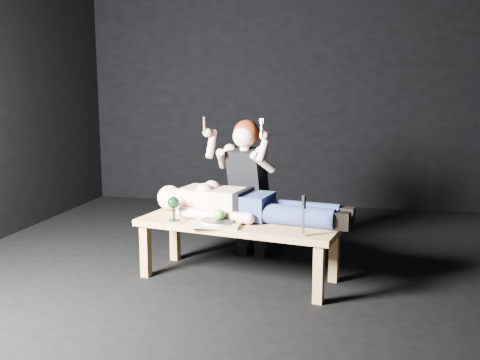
{
  "coord_description": "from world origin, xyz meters",
  "views": [
    {
      "loc": [
        0.77,
        -4.02,
        1.41
      ],
      "look_at": [
        -0.04,
        -0.19,
        0.75
      ],
      "focal_mm": 40.05,
      "sensor_mm": 36.0,
      "label": 1
    }
  ],
  "objects_px": {
    "serving_tray": "(217,224)",
    "lying_man": "(250,202)",
    "table": "(239,250)",
    "carving_knife": "(304,216)",
    "goblet": "(174,209)",
    "kneeling_woman": "(252,187)"
  },
  "relations": [
    {
      "from": "serving_tray",
      "to": "carving_knife",
      "type": "xyz_separation_m",
      "value": [
        0.64,
        -0.16,
        0.13
      ]
    },
    {
      "from": "carving_knife",
      "to": "kneeling_woman",
      "type": "bearing_deg",
      "value": 130.8
    },
    {
      "from": "lying_man",
      "to": "goblet",
      "type": "relative_size",
      "value": 7.98
    },
    {
      "from": "serving_tray",
      "to": "lying_man",
      "type": "bearing_deg",
      "value": 52.94
    },
    {
      "from": "goblet",
      "to": "carving_knife",
      "type": "xyz_separation_m",
      "value": [
        0.98,
        -0.22,
        0.05
      ]
    },
    {
      "from": "table",
      "to": "goblet",
      "type": "height_order",
      "value": "goblet"
    },
    {
      "from": "goblet",
      "to": "lying_man",
      "type": "bearing_deg",
      "value": 19.39
    },
    {
      "from": "lying_man",
      "to": "serving_tray",
      "type": "height_order",
      "value": "lying_man"
    },
    {
      "from": "lying_man",
      "to": "serving_tray",
      "type": "xyz_separation_m",
      "value": [
        -0.19,
        -0.25,
        -0.12
      ]
    },
    {
      "from": "serving_tray",
      "to": "goblet",
      "type": "distance_m",
      "value": 0.36
    },
    {
      "from": "table",
      "to": "lying_man",
      "type": "relative_size",
      "value": 1.03
    },
    {
      "from": "table",
      "to": "carving_knife",
      "type": "distance_m",
      "value": 0.7
    },
    {
      "from": "serving_tray",
      "to": "kneeling_woman",
      "type": "bearing_deg",
      "value": 81.24
    },
    {
      "from": "table",
      "to": "carving_knife",
      "type": "height_order",
      "value": "carving_knife"
    },
    {
      "from": "serving_tray",
      "to": "table",
      "type": "bearing_deg",
      "value": 50.59
    },
    {
      "from": "kneeling_woman",
      "to": "carving_knife",
      "type": "xyz_separation_m",
      "value": [
        0.52,
        -0.9,
        -0.01
      ]
    },
    {
      "from": "table",
      "to": "lying_man",
      "type": "xyz_separation_m",
      "value": [
        0.06,
        0.1,
        0.35
      ]
    },
    {
      "from": "carving_knife",
      "to": "serving_tray",
      "type": "bearing_deg",
      "value": 176.71
    },
    {
      "from": "table",
      "to": "lying_man",
      "type": "height_order",
      "value": "lying_man"
    },
    {
      "from": "kneeling_woman",
      "to": "goblet",
      "type": "xyz_separation_m",
      "value": [
        -0.46,
        -0.68,
        -0.06
      ]
    },
    {
      "from": "goblet",
      "to": "table",
      "type": "bearing_deg",
      "value": 10.87
    },
    {
      "from": "goblet",
      "to": "carving_knife",
      "type": "distance_m",
      "value": 1.01
    }
  ]
}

